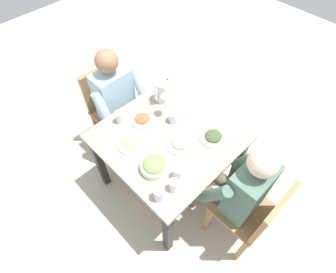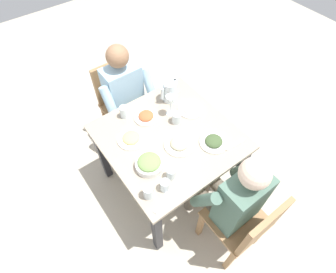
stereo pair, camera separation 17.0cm
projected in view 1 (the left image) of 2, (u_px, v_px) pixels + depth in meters
ground_plane at (168, 182)px, 2.66m from camera, size 8.00×8.00×0.00m
dining_table at (169, 144)px, 2.15m from camera, size 0.97×0.97×0.76m
chair_near at (111, 105)px, 2.61m from camera, size 0.40×0.40×0.88m
chair_far at (254, 214)px, 1.96m from camera, size 0.40×0.40×0.88m
diner_near at (122, 106)px, 2.41m from camera, size 0.48×0.53×1.17m
diner_far at (235, 186)px, 1.93m from camera, size 0.48×0.53×1.17m
water_pitcher at (163, 91)px, 2.22m from camera, size 0.16×0.12×0.19m
salad_bowl at (154, 165)px, 1.85m from camera, size 0.20×0.20×0.09m
plate_beans at (180, 142)px, 2.00m from camera, size 0.23×0.23×0.05m
plate_dolmas at (213, 136)px, 2.03m from camera, size 0.21×0.21×0.05m
plate_yoghurt at (185, 106)px, 2.23m from camera, size 0.22×0.22×0.04m
plate_rice_curry at (142, 119)px, 2.14m from camera, size 0.20×0.20×0.05m
plate_fries at (131, 142)px, 2.00m from camera, size 0.22×0.22×0.04m
water_glass_near_right at (159, 194)px, 1.71m from camera, size 0.07×0.07×0.11m
water_glass_far_right at (174, 185)px, 1.75m from camera, size 0.06×0.06×0.09m
water_glass_by_pitcher at (178, 173)px, 1.81m from camera, size 0.06×0.06×0.09m
water_glass_far_left at (173, 117)px, 2.11m from camera, size 0.07×0.07×0.09m
water_glass_center at (120, 117)px, 2.11m from camera, size 0.06×0.06×0.10m
wine_glass at (166, 102)px, 2.08m from camera, size 0.08×0.08×0.20m
salt_shaker at (166, 83)px, 2.38m from camera, size 0.03×0.03×0.05m
fork_near at (234, 137)px, 2.05m from camera, size 0.17×0.04×0.01m
knife_near at (162, 95)px, 2.32m from camera, size 0.19×0.04×0.01m
fork_far at (173, 202)px, 1.73m from camera, size 0.17×0.09×0.01m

